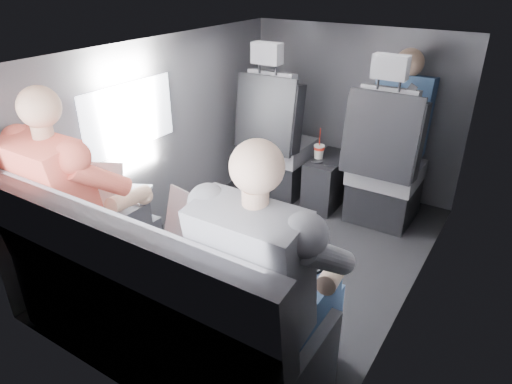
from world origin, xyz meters
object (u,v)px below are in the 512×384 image
Objects in this scene: center_console at (328,181)px; passenger_rear_left at (79,205)px; rear_bench at (158,309)px; laptop_white at (109,190)px; front_seat_right at (384,172)px; laptop_silver at (204,225)px; passenger_rear_right at (271,280)px; front_seat_left at (277,148)px; laptop_black at (278,259)px; soda_cup at (319,151)px; passenger_front_right at (401,117)px.

center_console is 1.99m from passenger_rear_left.
rear_bench is 3.59× the size of laptop_white.
front_seat_right is 3.29× the size of laptop_silver.
laptop_silver is 0.54m from passenger_rear_right.
front_seat_left is at bearing 107.64° from laptop_silver.
passenger_rear_right is at bearing -23.03° from laptop_silver.
laptop_black is at bearing -3.10° from laptop_white.
laptop_black is 1.10m from passenger_rear_left.
center_console is at bearing 69.04° from laptop_white.
passenger_rear_right is at bearing -73.20° from center_console.
soda_cup is at bearing 91.96° from rear_bench.
center_console is 1.69m from laptop_silver.
passenger_front_right is at bearing 59.75° from laptop_white.
rear_bench reaches higher than laptop_silver.
front_seat_left is 0.79× the size of rear_bench.
rear_bench reaches higher than center_console.
rear_bench is 4.22× the size of laptop_black.
rear_bench is at bearing -101.83° from passenger_front_right.
passenger_rear_left is at bearing -82.01° from laptop_white.
passenger_rear_right is at bearing 9.62° from rear_bench.
front_seat_left reaches higher than laptop_silver.
front_seat_right is at bearing 2.83° from soda_cup.
front_seat_left is 1.00m from passenger_front_right.
laptop_white is 0.35× the size of passenger_rear_right.
front_seat_left reaches higher than laptop_white.
passenger_rear_right reaches higher than front_seat_left.
rear_bench is at bearing -26.92° from laptop_white.
center_console is 0.38× the size of passenger_rear_right.
front_seat_left is 1.61m from laptop_white.
front_seat_right is 2.84× the size of laptop_white.
front_seat_right reaches higher than rear_bench.
rear_bench reaches higher than laptop_white.
passenger_rear_left reaches higher than rear_bench.
rear_bench is 6.32× the size of soda_cup.
passenger_front_right is at bearing 63.19° from passenger_rear_left.
passenger_front_right is (0.45, 2.16, 0.44)m from rear_bench.
passenger_rear_left reaches higher than laptop_black.
laptop_silver is (0.06, 0.31, 0.33)m from rear_bench.
soda_cup is at bearing -134.49° from center_console.
front_seat_left reaches higher than passenger_front_right.
rear_bench is (-0.00, -1.94, 0.11)m from center_console.
passenger_rear_right reaches higher than laptop_white.
front_seat_left is 1.00× the size of passenger_rear_right.
passenger_front_right is (0.40, 1.85, 0.12)m from laptop_silver.
laptop_black is 1.91m from passenger_front_right.
front_seat_left is 1.83m from passenger_rear_left.
laptop_white is (-0.56, -1.56, 0.17)m from soda_cup.
laptop_white is 0.23m from passenger_rear_left.
laptop_black is at bearing -88.55° from passenger_front_right.
front_seat_right is 5.00× the size of soda_cup.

